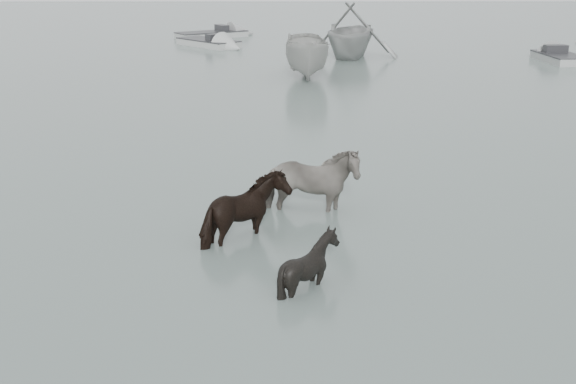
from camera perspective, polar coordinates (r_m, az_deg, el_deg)
The scene contains 9 objects.
ground at distance 12.18m, azimuth 2.63°, elevation -6.66°, with size 140.00×140.00×0.00m, color #586961.
pony_pinto at distance 14.79m, azimuth 1.65°, elevation 1.66°, with size 0.96×2.12×1.79m, color black.
pony_dark at distance 13.39m, azimuth -3.27°, elevation -0.70°, with size 1.55×1.32×1.56m, color black.
pony_black at distance 11.60m, azimuth 1.68°, elevation -4.59°, with size 1.02×1.14×1.26m, color black.
rowboat_trail at distance 37.59m, azimuth 5.02°, elevation 12.75°, with size 4.79×5.55×2.92m, color #9EA19E.
boat_small at distance 31.46m, azimuth 1.57°, elevation 10.81°, with size 1.90×5.05×1.95m, color #A4A49F.
skiff_port at distance 38.52m, azimuth 20.73°, elevation 10.16°, with size 4.80×1.60×0.75m, color #989B98, non-canonical shape.
skiff_mid at distance 42.50m, azimuth -6.32°, elevation 11.89°, with size 5.71×1.60×0.75m, color #A0A3A0, non-canonical shape.
skiff_far at distance 46.79m, azimuth -6.06°, elevation 12.50°, with size 6.16×1.60×0.75m, color #9EA09E, non-canonical shape.
Camera 1 is at (-0.59, -11.01, 5.17)m, focal length 45.00 mm.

